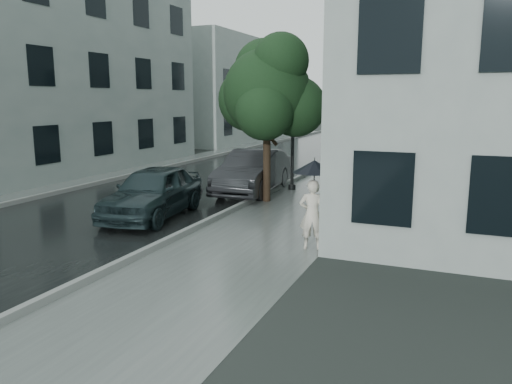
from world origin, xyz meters
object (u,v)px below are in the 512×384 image
at_px(pedestrian, 312,215).
at_px(lamp_post, 289,104).
at_px(street_tree, 268,91).
at_px(car_near, 153,192).
at_px(car_far, 253,172).

xyz_separation_m(pedestrian, lamp_post, (-2.92, 6.99, 2.37)).
xyz_separation_m(street_tree, lamp_post, (-0.03, 2.24, -0.43)).
bearing_deg(pedestrian, car_near, -30.14).
height_order(car_near, car_far, car_far).
height_order(pedestrian, street_tree, street_tree).
distance_m(lamp_post, car_far, 2.82).
relative_size(car_near, car_far, 0.92).
height_order(lamp_post, car_near, lamp_post).
bearing_deg(lamp_post, car_near, -116.93).
height_order(pedestrian, car_near, pedestrian).
distance_m(lamp_post, car_near, 6.55).
xyz_separation_m(lamp_post, car_near, (-2.19, -5.67, -2.43)).
xyz_separation_m(pedestrian, street_tree, (-2.89, 4.74, 2.80)).
xyz_separation_m(street_tree, car_far, (-1.01, 1.13, -2.82)).
relative_size(pedestrian, car_near, 0.37).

